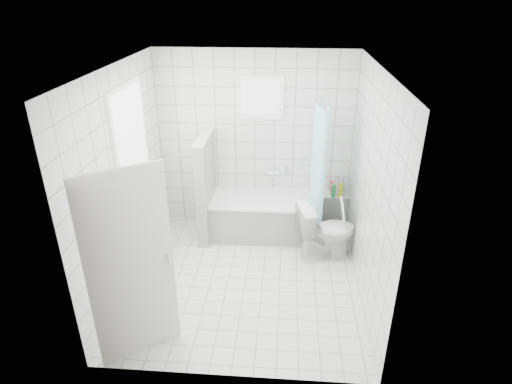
{
  "coord_description": "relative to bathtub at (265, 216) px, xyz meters",
  "views": [
    {
      "loc": [
        0.46,
        -4.36,
        3.35
      ],
      "look_at": [
        0.1,
        0.35,
        1.05
      ],
      "focal_mm": 30.0,
      "sensor_mm": 36.0,
      "label": 1
    }
  ],
  "objects": [
    {
      "name": "tiled_ledge",
      "position": [
        1.03,
        0.25,
        -0.02
      ],
      "size": [
        0.4,
        0.24,
        0.55
      ],
      "primitive_type": "cube",
      "color": "white",
      "rests_on": "ground"
    },
    {
      "name": "wall_front",
      "position": [
        -0.18,
        -2.62,
        1.01
      ],
      "size": [
        2.8,
        0.02,
        2.6
      ],
      "primitive_type": "cube",
      "color": "white",
      "rests_on": "ground"
    },
    {
      "name": "toilet",
      "position": [
        0.85,
        -0.55,
        0.1
      ],
      "size": [
        0.86,
        0.62,
        0.79
      ],
      "primitive_type": "imported",
      "rotation": [
        0.0,
        0.0,
        1.83
      ],
      "color": "white",
      "rests_on": "ground"
    },
    {
      "name": "window_left",
      "position": [
        -1.53,
        -0.82,
        1.31
      ],
      "size": [
        0.01,
        0.9,
        1.4
      ],
      "primitive_type": "cube",
      "color": "white",
      "rests_on": "wall_left"
    },
    {
      "name": "sill_bottles",
      "position": [
        -1.48,
        -0.97,
        0.74
      ],
      "size": [
        0.18,
        0.62,
        0.33
      ],
      "color": "#E157BD",
      "rests_on": "window_sill"
    },
    {
      "name": "tub_faucet",
      "position": [
        0.1,
        0.33,
        0.56
      ],
      "size": [
        0.18,
        0.06,
        0.06
      ],
      "primitive_type": "cube",
      "color": "silver",
      "rests_on": "wall_back"
    },
    {
      "name": "wall_left",
      "position": [
        -1.58,
        -1.12,
        1.01
      ],
      "size": [
        0.02,
        3.0,
        2.6
      ],
      "primitive_type": "cube",
      "color": "white",
      "rests_on": "ground"
    },
    {
      "name": "partition_wall",
      "position": [
        -0.84,
        -0.05,
        0.46
      ],
      "size": [
        0.15,
        0.85,
        1.5
      ],
      "primitive_type": "cube",
      "color": "white",
      "rests_on": "ground"
    },
    {
      "name": "bathtub",
      "position": [
        0.0,
        0.0,
        0.0
      ],
      "size": [
        1.55,
        0.77,
        0.58
      ],
      "color": "white",
      "rests_on": "ground"
    },
    {
      "name": "ledge_bottles",
      "position": [
        1.04,
        0.23,
        0.37
      ],
      "size": [
        0.18,
        0.17,
        0.24
      ],
      "color": "yellow",
      "rests_on": "tiled_ledge"
    },
    {
      "name": "curtain_rod",
      "position": [
        0.72,
        -0.02,
        1.71
      ],
      "size": [
        0.02,
        0.8,
        0.02
      ],
      "primitive_type": "cylinder",
      "rotation": [
        1.57,
        0.0,
        0.0
      ],
      "color": "silver",
      "rests_on": "wall_back"
    },
    {
      "name": "window_sill",
      "position": [
        -1.49,
        -0.82,
        0.57
      ],
      "size": [
        0.18,
        1.02,
        0.08
      ],
      "primitive_type": "cube",
      "color": "white",
      "rests_on": "wall_left"
    },
    {
      "name": "window_back",
      "position": [
        -0.08,
        0.33,
        1.66
      ],
      "size": [
        0.5,
        0.01,
        0.5
      ],
      "primitive_type": "cube",
      "color": "white",
      "rests_on": "wall_back"
    },
    {
      "name": "wall_back",
      "position": [
        -0.18,
        0.38,
        1.01
      ],
      "size": [
        2.8,
        0.02,
        2.6
      ],
      "primitive_type": "cube",
      "color": "white",
      "rests_on": "ground"
    },
    {
      "name": "wall_right",
      "position": [
        1.22,
        -1.12,
        1.01
      ],
      "size": [
        0.02,
        3.0,
        2.6
      ],
      "primitive_type": "cube",
      "color": "white",
      "rests_on": "ground"
    },
    {
      "name": "ground",
      "position": [
        -0.18,
        -1.12,
        -0.29
      ],
      "size": [
        3.0,
        3.0,
        0.0
      ],
      "primitive_type": "plane",
      "color": "white",
      "rests_on": "ground"
    },
    {
      "name": "ceiling",
      "position": [
        -0.18,
        -1.12,
        2.31
      ],
      "size": [
        3.0,
        3.0,
        0.0
      ],
      "primitive_type": "plane",
      "rotation": [
        3.14,
        0.0,
        0.0
      ],
      "color": "white",
      "rests_on": "ground"
    },
    {
      "name": "shower_curtain",
      "position": [
        0.72,
        -0.16,
        0.81
      ],
      "size": [
        0.14,
        0.48,
        1.78
      ],
      "primitive_type": null,
      "color": "#56FDFA",
      "rests_on": "curtain_rod"
    },
    {
      "name": "door",
      "position": [
        -1.1,
        -2.37,
        0.71
      ],
      "size": [
        0.67,
        0.5,
        2.0
      ],
      "primitive_type": "cube",
      "rotation": [
        0.0,
        0.0,
        -0.95
      ],
      "color": "silver",
      "rests_on": "ground"
    }
  ]
}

